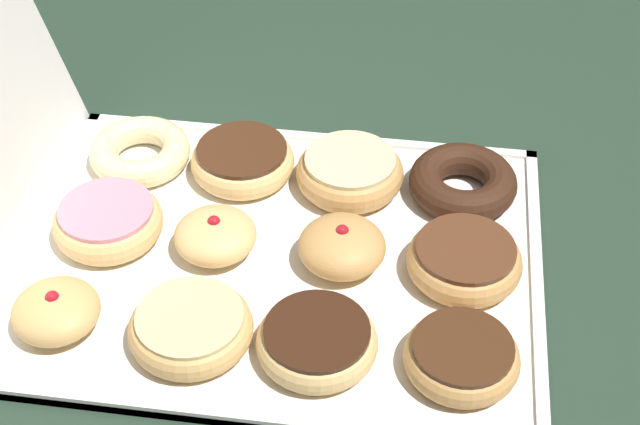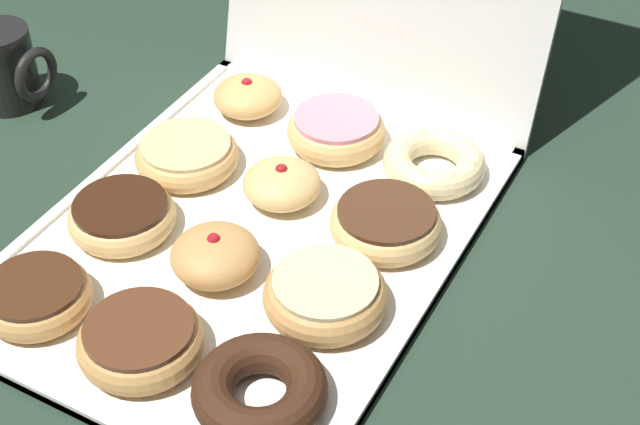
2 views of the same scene
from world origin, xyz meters
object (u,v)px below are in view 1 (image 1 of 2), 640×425
Objects in this scene: chocolate_frosted_donut_3 at (317,341)px; cruller_donut_11 at (140,151)px; donut_box at (279,259)px; pink_frosted_donut_10 at (108,221)px; chocolate_frosted_donut_8 at (243,160)px; jelly_filled_donut_7 at (215,236)px; chocolate_cake_ring_donut_2 at (463,182)px; chocolate_frosted_donut_0 at (462,357)px; jelly_filled_donut_4 at (342,244)px; jelly_filled_donut_9 at (56,311)px; chocolate_frosted_donut_1 at (464,259)px; glazed_ring_donut_5 at (350,172)px; glazed_ring_donut_6 at (191,327)px.

chocolate_frosted_donut_3 is 0.35m from cruller_donut_11.
pink_frosted_donut_10 reaches higher than donut_box.
chocolate_frosted_donut_8 is 0.17m from pink_frosted_donut_10.
jelly_filled_donut_7 reaches higher than pink_frosted_donut_10.
donut_box is 4.52× the size of chocolate_cake_ring_donut_2.
jelly_filled_donut_7 reaches higher than chocolate_frosted_donut_0.
jelly_filled_donut_4 reaches higher than jelly_filled_donut_7.
cruller_donut_11 is at bearing 54.84° from donut_box.
jelly_filled_donut_9 is (0.00, 0.38, 0.00)m from chocolate_frosted_donut_0.
jelly_filled_donut_9 is (-0.12, 0.38, 0.00)m from chocolate_frosted_donut_1.
glazed_ring_donut_5 is 0.35m from jelly_filled_donut_9.
jelly_filled_donut_4 is at bearing 89.42° from chocolate_frosted_donut_1.
jelly_filled_donut_9 reaches higher than chocolate_frosted_donut_8.
chocolate_frosted_donut_3 is 0.98× the size of cruller_donut_11.
pink_frosted_donut_10 is at bearing -4.87° from jelly_filled_donut_9.
pink_frosted_donut_10 is at bearing 89.29° from chocolate_frosted_donut_1.
chocolate_cake_ring_donut_2 is 1.41× the size of jelly_filled_donut_9.
chocolate_frosted_donut_3 is at bearing 133.12° from chocolate_frosted_donut_1.
chocolate_frosted_donut_0 is at bearing -90.00° from chocolate_frosted_donut_3.
chocolate_frosted_donut_0 is at bearing -151.78° from glazed_ring_donut_5.
chocolate_frosted_donut_1 is 0.97× the size of glazed_ring_donut_5.
chocolate_frosted_donut_3 reaches higher than donut_box.
chocolate_frosted_donut_3 is 0.27m from pink_frosted_donut_10.
jelly_filled_donut_9 is at bearing 133.56° from jelly_filled_donut_7.
chocolate_frosted_donut_3 is 0.96× the size of glazed_ring_donut_6.
jelly_filled_donut_7 is at bearing 45.49° from chocolate_frosted_donut_3.
chocolate_cake_ring_donut_2 reaches higher than glazed_ring_donut_6.
jelly_filled_donut_4 reaches higher than pink_frosted_donut_10.
chocolate_frosted_donut_8 is at bearing -27.66° from jelly_filled_donut_9.
glazed_ring_donut_6 is at bearing 89.97° from chocolate_frosted_donut_0.
jelly_filled_donut_9 is at bearing 133.85° from glazed_ring_donut_5.
chocolate_frosted_donut_1 reaches higher than chocolate_frosted_donut_8.
chocolate_frosted_donut_1 is 0.12m from jelly_filled_donut_4.
chocolate_frosted_donut_8 is at bearing -1.36° from jelly_filled_donut_7.
chocolate_frosted_donut_0 is 0.39m from pink_frosted_donut_10.
chocolate_cake_ring_donut_2 is 0.28m from jelly_filled_donut_7.
jelly_filled_donut_7 is (0.12, 0.12, 0.00)m from chocolate_frosted_donut_3.
jelly_filled_donut_7 is at bearing 134.14° from glazed_ring_donut_5.
jelly_filled_donut_9 reaches higher than glazed_ring_donut_5.
donut_box is 4.57× the size of glazed_ring_donut_6.
chocolate_frosted_donut_3 is at bearing -134.51° from jelly_filled_donut_7.
glazed_ring_donut_6 is 0.25m from chocolate_frosted_donut_8.
chocolate_cake_ring_donut_2 is (0.12, -0.18, 0.02)m from donut_box.
donut_box is 5.04× the size of chocolate_frosted_donut_0.
pink_frosted_donut_10 is (0.00, 0.25, -0.00)m from jelly_filled_donut_4.
jelly_filled_donut_4 is at bearing -133.92° from chocolate_frosted_donut_8.
glazed_ring_donut_6 is (-0.24, 0.12, -0.00)m from glazed_ring_donut_5.
glazed_ring_donut_5 is 1.02× the size of chocolate_frosted_donut_8.
jelly_filled_donut_9 is (-0.12, 0.26, -0.00)m from jelly_filled_donut_4.
glazed_ring_donut_5 is 1.04× the size of cruller_donut_11.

